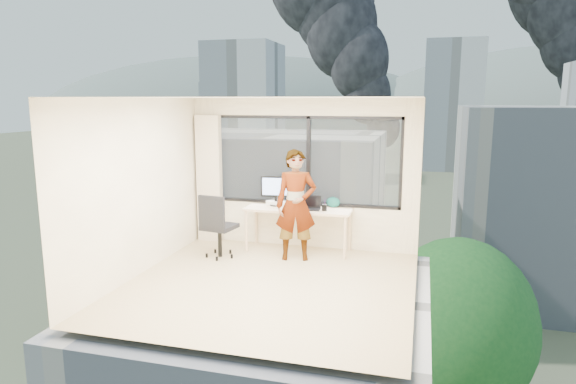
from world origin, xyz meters
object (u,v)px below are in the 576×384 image
(laptop, at_px, (311,204))
(handbag, at_px, (333,202))
(person, at_px, (296,205))
(desk, at_px, (298,230))
(monitor, at_px, (276,191))
(game_console, at_px, (277,203))
(chair, at_px, (219,225))

(laptop, xyz_separation_m, handbag, (0.33, 0.27, -0.01))
(person, height_order, handbag, person)
(laptop, bearing_deg, desk, 165.17)
(monitor, bearing_deg, game_console, 75.00)
(monitor, relative_size, handbag, 2.26)
(game_console, bearing_deg, desk, -3.39)
(person, xyz_separation_m, monitor, (-0.50, 0.56, 0.11))
(desk, distance_m, game_console, 0.62)
(desk, distance_m, handbag, 0.76)
(chair, height_order, game_console, chair)
(chair, distance_m, monitor, 1.17)
(person, bearing_deg, desk, 84.94)
(person, bearing_deg, chair, 175.88)
(handbag, bearing_deg, monitor, 169.39)
(person, distance_m, monitor, 0.76)
(chair, height_order, laptop, chair)
(chair, relative_size, laptop, 3.22)
(game_console, bearing_deg, monitor, -76.76)
(game_console, relative_size, laptop, 0.92)
(laptop, bearing_deg, game_console, 157.43)
(chair, distance_m, laptop, 1.56)
(desk, height_order, chair, chair)
(chair, bearing_deg, person, 19.60)
(chair, xyz_separation_m, game_console, (0.74, 0.85, 0.24))
(laptop, bearing_deg, handbag, 36.74)
(person, relative_size, laptop, 5.32)
(monitor, distance_m, game_console, 0.23)
(person, xyz_separation_m, laptop, (0.15, 0.39, -0.04))
(person, height_order, game_console, person)
(desk, distance_m, laptop, 0.53)
(person, xyz_separation_m, game_console, (-0.50, 0.62, -0.11))
(desk, height_order, person, person)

